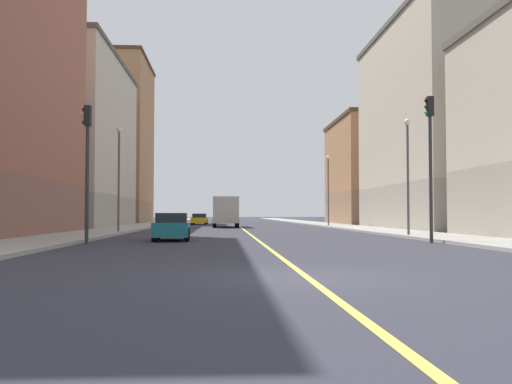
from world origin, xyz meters
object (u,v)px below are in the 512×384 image
Objects in this scene: building_right_midblock at (76,142)px; traffic_light_left_near at (430,149)px; car_maroon at (222,218)px; box_truck at (226,211)px; building_left_mid at (437,126)px; traffic_light_right_near at (87,154)px; building_left_far at (371,172)px; building_right_distant at (116,142)px; car_teal at (172,227)px; street_lamp_right_near at (119,168)px; street_lamp_left_far at (328,183)px; car_yellow at (199,219)px; street_lamp_left_near at (408,164)px.

traffic_light_left_near is (24.02, -31.25, -4.15)m from building_right_midblock.
box_truck is at bearing -89.03° from car_maroon.
building_left_mid is 4.45× the size of car_maroon.
building_right_midblock is 32.71m from traffic_light_right_near.
building_left_far is 3.48× the size of car_maroon.
box_truck is (-17.75, -12.09, -4.84)m from building_left_far.
building_right_distant is at bearing 99.34° from traffic_light_right_near.
car_maroon is at bearing 87.27° from car_teal.
building_left_far is 2.24× the size of street_lamp_right_near.
street_lamp_left_far is 0.92× the size of box_truck.
car_maroon is 1.03× the size of car_yellow.
street_lamp_left_far reaches higher than traffic_light_right_near.
building_left_mid is 2.87× the size of street_lamp_right_near.
street_lamp_left_near is at bearing -90.00° from street_lamp_left_far.
box_truck is at bearing -145.74° from building_left_far.
building_left_mid is 3.30× the size of traffic_light_right_near.
traffic_light_right_near is at bearing -85.64° from street_lamp_right_near.
street_lamp_left_near is at bearing -66.80° from box_truck.
building_left_mid reaches higher than street_lamp_left_far.
street_lamp_left_near is 1.45× the size of car_maroon.
box_truck is at bearing -179.97° from street_lamp_left_far.
building_left_far is at bearing 78.41° from traffic_light_left_near.
building_right_distant is (-32.61, 10.14, 4.78)m from building_left_far.
box_truck reaches higher than car_yellow.
street_lamp_right_near is at bearing -79.04° from building_right_distant.
street_lamp_left_far is (16.48, 29.80, 0.43)m from traffic_light_right_near.
street_lamp_right_near is 0.93× the size of box_truck.
car_teal is 0.53× the size of box_truck.
building_right_midblock reaches higher than traffic_light_left_near.
traffic_light_left_near is 44.57m from car_yellow.
street_lamp_left_far reaches higher than box_truck.
building_right_distant is at bearing 103.80° from car_teal.
street_lamp_left_far is at bearing 88.05° from traffic_light_left_near.
box_truck is (-10.18, -0.00, -2.80)m from street_lamp_left_far.
traffic_light_right_near is at bearing -180.00° from traffic_light_left_near.
car_yellow is 13.30m from box_truck.
box_truck is (14.86, -22.23, -9.62)m from building_right_distant.
traffic_light_right_near is (-24.05, -20.80, -4.77)m from building_left_mid.
street_lamp_right_near is 1.01× the size of street_lamp_left_far.
building_right_midblock is 16.43m from box_truck.
building_left_mid is 45.22m from building_right_distant.
street_lamp_left_near is 0.87× the size of box_truck.
building_left_far reaches higher than box_truck.
car_yellow is at bearing -102.81° from car_maroon.
building_left_far reaches higher than street_lamp_left_far.
car_yellow is at bearing 177.77° from building_left_far.
street_lamp_left_near is 25.96m from box_truck.
street_lamp_right_near reaches higher than car_teal.
car_teal is at bearing -139.45° from building_left_mid.
street_lamp_right_near is at bearing 158.57° from street_lamp_left_near.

